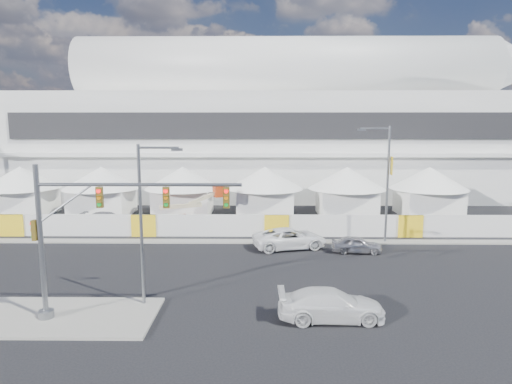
{
  "coord_description": "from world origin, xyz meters",
  "views": [
    {
      "loc": [
        4.57,
        -25.67,
        10.23
      ],
      "look_at": [
        4.19,
        10.0,
        4.76
      ],
      "focal_mm": 32.0,
      "sensor_mm": 36.0,
      "label": 1
    }
  ],
  "objects_px": {
    "lot_car_c": "(108,220)",
    "traffic_mast": "(82,235)",
    "sedan_silver": "(357,244)",
    "streetlight_curb": "(385,176)",
    "streetlight_median": "(145,214)",
    "boom_lift": "(176,218)",
    "lot_car_b": "(507,223)",
    "pickup_curb": "(290,238)",
    "pickup_near": "(331,305)"
  },
  "relations": [
    {
      "from": "sedan_silver",
      "to": "lot_car_b",
      "type": "relative_size",
      "value": 1.01
    },
    {
      "from": "streetlight_curb",
      "to": "boom_lift",
      "type": "relative_size",
      "value": 1.24
    },
    {
      "from": "pickup_curb",
      "to": "boom_lift",
      "type": "relative_size",
      "value": 0.75
    },
    {
      "from": "traffic_mast",
      "to": "boom_lift",
      "type": "relative_size",
      "value": 1.33
    },
    {
      "from": "sedan_silver",
      "to": "streetlight_median",
      "type": "bearing_deg",
      "value": 132.12
    },
    {
      "from": "sedan_silver",
      "to": "lot_car_c",
      "type": "distance_m",
      "value": 24.04
    },
    {
      "from": "lot_car_c",
      "to": "streetlight_median",
      "type": "relative_size",
      "value": 0.59
    },
    {
      "from": "sedan_silver",
      "to": "pickup_near",
      "type": "height_order",
      "value": "pickup_near"
    },
    {
      "from": "sedan_silver",
      "to": "streetlight_curb",
      "type": "bearing_deg",
      "value": -37.98
    },
    {
      "from": "sedan_silver",
      "to": "boom_lift",
      "type": "relative_size",
      "value": 0.49
    },
    {
      "from": "streetlight_curb",
      "to": "pickup_near",
      "type": "bearing_deg",
      "value": -113.57
    },
    {
      "from": "sedan_silver",
      "to": "pickup_curb",
      "type": "relative_size",
      "value": 0.65
    },
    {
      "from": "lot_car_b",
      "to": "traffic_mast",
      "type": "xyz_separation_m",
      "value": [
        -32.77,
        -20.71,
        3.93
      ]
    },
    {
      "from": "streetlight_median",
      "to": "streetlight_curb",
      "type": "relative_size",
      "value": 0.9
    },
    {
      "from": "traffic_mast",
      "to": "streetlight_curb",
      "type": "xyz_separation_m",
      "value": [
        19.5,
        15.8,
        1.17
      ]
    },
    {
      "from": "pickup_near",
      "to": "traffic_mast",
      "type": "height_order",
      "value": "traffic_mast"
    },
    {
      "from": "sedan_silver",
      "to": "boom_lift",
      "type": "xyz_separation_m",
      "value": [
        -15.81,
        7.88,
        0.38
      ]
    },
    {
      "from": "pickup_curb",
      "to": "pickup_near",
      "type": "distance_m",
      "value": 13.7
    },
    {
      "from": "streetlight_curb",
      "to": "boom_lift",
      "type": "bearing_deg",
      "value": 165.66
    },
    {
      "from": "streetlight_median",
      "to": "streetlight_curb",
      "type": "distance_m",
      "value": 21.72
    },
    {
      "from": "pickup_curb",
      "to": "streetlight_curb",
      "type": "relative_size",
      "value": 0.6
    },
    {
      "from": "lot_car_c",
      "to": "traffic_mast",
      "type": "xyz_separation_m",
      "value": [
        5.9,
        -21.05,
        3.83
      ]
    },
    {
      "from": "boom_lift",
      "to": "pickup_near",
      "type": "bearing_deg",
      "value": -84.46
    },
    {
      "from": "pickup_curb",
      "to": "streetlight_curb",
      "type": "xyz_separation_m",
      "value": [
        8.07,
        1.87,
        4.93
      ]
    },
    {
      "from": "sedan_silver",
      "to": "streetlight_curb",
      "type": "xyz_separation_m",
      "value": [
        2.86,
        3.1,
        5.1
      ]
    },
    {
      "from": "sedan_silver",
      "to": "streetlight_curb",
      "type": "distance_m",
      "value": 6.62
    },
    {
      "from": "lot_car_b",
      "to": "lot_car_c",
      "type": "height_order",
      "value": "lot_car_c"
    },
    {
      "from": "lot_car_b",
      "to": "lot_car_c",
      "type": "xyz_separation_m",
      "value": [
        -38.68,
        0.34,
        0.1
      ]
    },
    {
      "from": "pickup_curb",
      "to": "lot_car_c",
      "type": "bearing_deg",
      "value": 53.27
    },
    {
      "from": "pickup_near",
      "to": "streetlight_curb",
      "type": "distance_m",
      "value": 17.63
    },
    {
      "from": "traffic_mast",
      "to": "boom_lift",
      "type": "height_order",
      "value": "traffic_mast"
    },
    {
      "from": "sedan_silver",
      "to": "pickup_curb",
      "type": "height_order",
      "value": "pickup_curb"
    },
    {
      "from": "pickup_near",
      "to": "traffic_mast",
      "type": "distance_m",
      "value": 13.29
    },
    {
      "from": "streetlight_median",
      "to": "streetlight_curb",
      "type": "bearing_deg",
      "value": 39.36
    },
    {
      "from": "lot_car_b",
      "to": "streetlight_median",
      "type": "relative_size",
      "value": 0.43
    },
    {
      "from": "pickup_curb",
      "to": "traffic_mast",
      "type": "distance_m",
      "value": 18.41
    },
    {
      "from": "sedan_silver",
      "to": "streetlight_median",
      "type": "xyz_separation_m",
      "value": [
        -13.93,
        -10.67,
        4.61
      ]
    },
    {
      "from": "pickup_near",
      "to": "streetlight_curb",
      "type": "xyz_separation_m",
      "value": [
        6.76,
        15.51,
        4.96
      ]
    },
    {
      "from": "sedan_silver",
      "to": "streetlight_curb",
      "type": "height_order",
      "value": "streetlight_curb"
    },
    {
      "from": "pickup_curb",
      "to": "boom_lift",
      "type": "distance_m",
      "value": 12.51
    },
    {
      "from": "streetlight_median",
      "to": "streetlight_curb",
      "type": "height_order",
      "value": "streetlight_curb"
    },
    {
      "from": "sedan_silver",
      "to": "traffic_mast",
      "type": "relative_size",
      "value": 0.37
    },
    {
      "from": "sedan_silver",
      "to": "traffic_mast",
      "type": "height_order",
      "value": "traffic_mast"
    },
    {
      "from": "traffic_mast",
      "to": "streetlight_median",
      "type": "relative_size",
      "value": 1.19
    },
    {
      "from": "pickup_near",
      "to": "lot_car_b",
      "type": "xyz_separation_m",
      "value": [
        20.04,
        20.42,
        -0.15
      ]
    },
    {
      "from": "lot_car_c",
      "to": "streetlight_curb",
      "type": "height_order",
      "value": "streetlight_curb"
    },
    {
      "from": "sedan_silver",
      "to": "streetlight_median",
      "type": "height_order",
      "value": "streetlight_median"
    },
    {
      "from": "lot_car_c",
      "to": "streetlight_median",
      "type": "xyz_separation_m",
      "value": [
        8.61,
        -19.02,
        4.52
      ]
    },
    {
      "from": "sedan_silver",
      "to": "streetlight_median",
      "type": "distance_m",
      "value": 18.14
    },
    {
      "from": "lot_car_c",
      "to": "boom_lift",
      "type": "distance_m",
      "value": 6.76
    }
  ]
}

